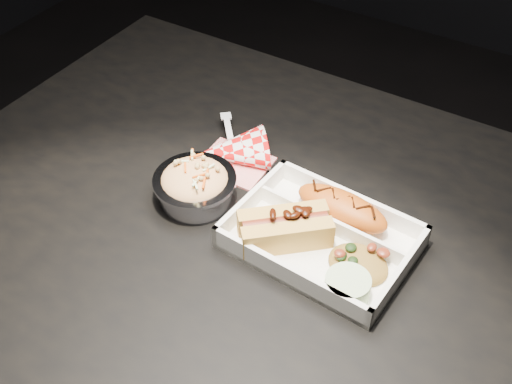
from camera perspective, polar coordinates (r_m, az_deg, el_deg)
dining_table at (r=1.00m, az=3.42°, el=-7.10°), size 1.20×0.80×0.75m
food_tray at (r=0.92m, az=5.84°, el=-4.24°), size 0.26×0.20×0.04m
fried_pastry at (r=0.94m, az=7.65°, el=-1.41°), size 0.15×0.07×0.04m
hotdog at (r=0.90m, az=2.60°, el=-3.09°), size 0.13×0.13×0.06m
fried_rice_mound at (r=0.88m, az=9.15°, el=-5.89°), size 0.09×0.08×0.03m
cupcake_liner at (r=0.85m, az=8.12°, el=-8.33°), size 0.06×0.06×0.03m
foil_coleslaw_cup at (r=0.97m, az=-5.45°, el=0.72°), size 0.13×0.13×0.07m
napkin_fork at (r=1.04m, az=-2.10°, el=3.67°), size 0.15×0.16×0.10m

